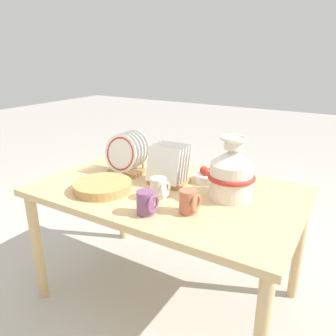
{
  "coord_description": "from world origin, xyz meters",
  "views": [
    {
      "loc": [
        0.8,
        -1.33,
        1.33
      ],
      "look_at": [
        0.0,
        0.0,
        0.79
      ],
      "focal_mm": 35.0,
      "sensor_mm": 36.0,
      "label": 1
    }
  ],
  "objects": [
    {
      "name": "mug_terracotta_glaze",
      "position": [
        0.22,
        -0.19,
        0.73
      ],
      "size": [
        0.08,
        0.08,
        0.1
      ],
      "color": "#B76647",
      "rests_on": "display_table"
    },
    {
      "name": "ground_plane",
      "position": [
        0.0,
        0.0,
        0.0
      ],
      "size": [
        14.0,
        14.0,
        0.0
      ],
      "primitive_type": "plane",
      "color": "#B2ADA3"
    },
    {
      "name": "fruit_bowl",
      "position": [
        0.13,
        0.19,
        0.71
      ],
      "size": [
        0.15,
        0.15,
        0.08
      ],
      "color": "white",
      "rests_on": "display_table"
    },
    {
      "name": "wicker_charger_stack",
      "position": [
        -0.27,
        -0.19,
        0.7
      ],
      "size": [
        0.29,
        0.29,
        0.04
      ],
      "color": "tan",
      "rests_on": "display_table"
    },
    {
      "name": "ceramic_vase",
      "position": [
        0.31,
        0.06,
        0.8
      ],
      "size": [
        0.23,
        0.23,
        0.3
      ],
      "color": "silver",
      "rests_on": "display_table"
    },
    {
      "name": "mug_plum_glaze",
      "position": [
        0.07,
        -0.29,
        0.73
      ],
      "size": [
        0.08,
        0.08,
        0.1
      ],
      "color": "#7A4770",
      "rests_on": "display_table"
    },
    {
      "name": "dish_rack_square_plates",
      "position": [
        -0.03,
        0.06,
        0.76
      ],
      "size": [
        0.19,
        0.17,
        0.21
      ],
      "color": "tan",
      "rests_on": "display_table"
    },
    {
      "name": "dish_rack_round_plates",
      "position": [
        -0.32,
        0.07,
        0.78
      ],
      "size": [
        0.22,
        0.18,
        0.24
      ],
      "color": "tan",
      "rests_on": "display_table"
    },
    {
      "name": "display_table",
      "position": [
        0.0,
        0.0,
        0.6
      ],
      "size": [
        1.34,
        0.84,
        0.68
      ],
      "color": "tan",
      "rests_on": "ground_plane"
    },
    {
      "name": "mug_cream_glaze",
      "position": [
        0.03,
        -0.13,
        0.73
      ],
      "size": [
        0.08,
        0.08,
        0.1
      ],
      "color": "silver",
      "rests_on": "display_table"
    }
  ]
}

